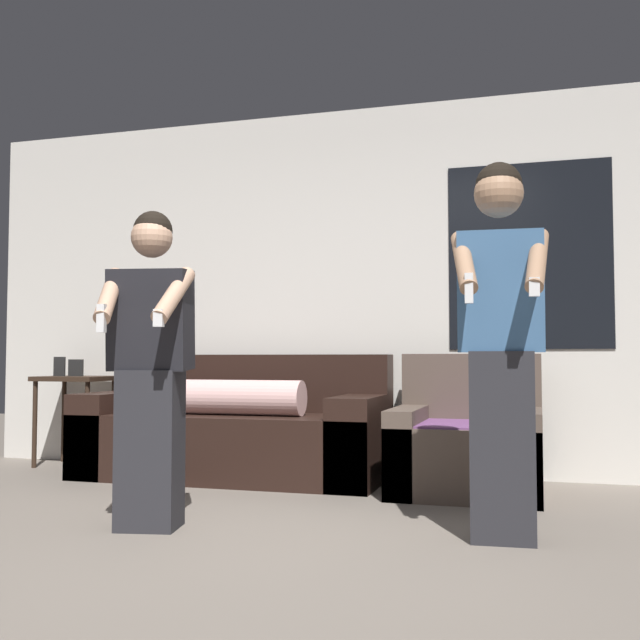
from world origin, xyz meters
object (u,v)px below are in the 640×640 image
Objects in this scene: armchair at (468,446)px; person_right at (501,342)px; couch at (234,432)px; person_left at (150,366)px; side_table at (75,390)px.

armchair is 0.51× the size of person_right.
couch is 1.68m from person_left.
side_table is (-1.43, 0.18, 0.27)m from couch.
armchair is at bearing -4.45° from couch.
couch is 1.64m from armchair.
armchair is at bearing -5.79° from side_table.
person_right is (0.27, -1.23, 0.62)m from armchair.
person_left is 0.90× the size of person_right.
couch is 1.22× the size of person_right.
couch is at bearing 98.03° from person_left.
person_left is at bearing -47.18° from side_table.
person_left is (-1.41, -1.47, 0.51)m from armchair.
person_right is at bearing -77.75° from armchair.
person_left is at bearing -171.96° from person_right.
couch is 1.36× the size of person_left.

